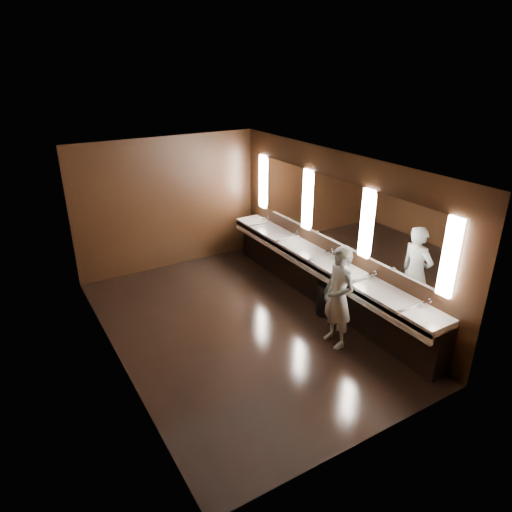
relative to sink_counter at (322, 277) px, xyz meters
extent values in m
plane|color=black|center=(-1.79, 0.00, -0.50)|extent=(6.00, 6.00, 0.00)
cube|color=#2D2D2B|center=(-1.79, 0.00, 2.30)|extent=(4.00, 6.00, 0.02)
cube|color=black|center=(-1.79, 3.00, 0.90)|extent=(4.00, 0.02, 2.80)
cube|color=black|center=(-1.79, -3.00, 0.90)|extent=(4.00, 0.02, 2.80)
cube|color=black|center=(-3.79, 0.00, 0.90)|extent=(0.02, 6.00, 2.80)
cube|color=black|center=(0.21, 0.00, 0.90)|extent=(0.02, 6.00, 2.80)
cube|color=black|center=(0.03, 0.00, -0.09)|extent=(0.36, 5.40, 0.81)
cube|color=white|center=(-0.07, 0.00, 0.35)|extent=(0.55, 5.40, 0.12)
cube|color=white|center=(-0.31, 0.00, 0.27)|extent=(0.06, 5.40, 0.18)
cylinder|color=silver|center=(0.12, -2.20, 0.49)|extent=(0.18, 0.04, 0.04)
cylinder|color=silver|center=(0.12, -1.10, 0.49)|extent=(0.18, 0.04, 0.04)
cylinder|color=silver|center=(0.12, 0.00, 0.49)|extent=(0.18, 0.04, 0.04)
cylinder|color=silver|center=(0.12, 1.10, 0.49)|extent=(0.18, 0.04, 0.04)
cylinder|color=silver|center=(0.12, 2.20, 0.49)|extent=(0.18, 0.04, 0.04)
cube|color=white|center=(0.18, -2.40, 1.25)|extent=(0.06, 0.22, 1.15)
cube|color=white|center=(0.19, -1.60, 1.25)|extent=(0.03, 1.32, 1.15)
cube|color=white|center=(0.18, -0.80, 1.25)|extent=(0.06, 0.23, 1.15)
cube|color=white|center=(0.19, 0.00, 1.25)|extent=(0.03, 1.32, 1.15)
cube|color=white|center=(0.18, 0.80, 1.25)|extent=(0.06, 0.23, 1.15)
cube|color=white|center=(0.19, 1.60, 1.25)|extent=(0.03, 1.32, 1.15)
cube|color=white|center=(0.18, 2.40, 1.25)|extent=(0.06, 0.22, 1.15)
imported|color=#8FB4D6|center=(-0.69, -1.22, 0.34)|extent=(0.43, 0.63, 1.67)
cylinder|color=black|center=(-0.22, -0.42, -0.20)|extent=(0.42, 0.42, 0.58)
camera|label=1|loc=(-4.97, -5.88, 3.73)|focal=32.00mm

